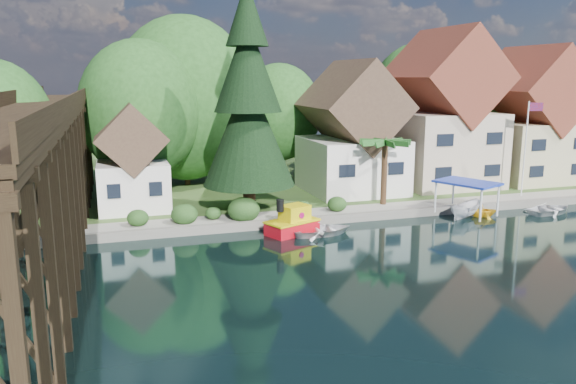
{
  "coord_description": "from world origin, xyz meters",
  "views": [
    {
      "loc": [
        -12.22,
        -27.47,
        10.12
      ],
      "look_at": [
        -1.76,
        6.0,
        2.89
      ],
      "focal_mm": 35.0,
      "sensor_mm": 36.0,
      "label": 1
    }
  ],
  "objects_px": {
    "trestle_bridge": "(42,166)",
    "palm_tree": "(385,144)",
    "flagpole": "(528,139)",
    "conifer": "(248,104)",
    "boat_canopy": "(466,202)",
    "house_center": "(442,119)",
    "house_right": "(529,124)",
    "house_left": "(352,137)",
    "tugboat": "(293,223)",
    "shed": "(132,165)",
    "boat_yellow": "(483,209)",
    "boat_white_b": "(551,208)",
    "boat_white_a": "(322,228)"
  },
  "relations": [
    {
      "from": "boat_white_a",
      "to": "palm_tree",
      "type": "bearing_deg",
      "value": -57.37
    },
    {
      "from": "tugboat",
      "to": "boat_yellow",
      "type": "bearing_deg",
      "value": 0.53
    },
    {
      "from": "palm_tree",
      "to": "boat_white_b",
      "type": "height_order",
      "value": "palm_tree"
    },
    {
      "from": "flagpole",
      "to": "boat_yellow",
      "type": "bearing_deg",
      "value": -153.4
    },
    {
      "from": "boat_canopy",
      "to": "boat_white_b",
      "type": "xyz_separation_m",
      "value": [
        6.92,
        -0.8,
        -0.75
      ]
    },
    {
      "from": "trestle_bridge",
      "to": "house_right",
      "type": "height_order",
      "value": "house_right"
    },
    {
      "from": "boat_canopy",
      "to": "boat_yellow",
      "type": "distance_m",
      "value": 1.47
    },
    {
      "from": "tugboat",
      "to": "boat_canopy",
      "type": "height_order",
      "value": "boat_canopy"
    },
    {
      "from": "tugboat",
      "to": "house_right",
      "type": "bearing_deg",
      "value": 20.09
    },
    {
      "from": "boat_white_a",
      "to": "boat_yellow",
      "type": "relative_size",
      "value": 1.8
    },
    {
      "from": "house_left",
      "to": "conifer",
      "type": "xyz_separation_m",
      "value": [
        -10.06,
        -4.75,
        3.13
      ]
    },
    {
      "from": "flagpole",
      "to": "palm_tree",
      "type": "bearing_deg",
      "value": 176.49
    },
    {
      "from": "trestle_bridge",
      "to": "palm_tree",
      "type": "height_order",
      "value": "trestle_bridge"
    },
    {
      "from": "house_right",
      "to": "boat_white_b",
      "type": "relative_size",
      "value": 3.17
    },
    {
      "from": "house_left",
      "to": "boat_white_a",
      "type": "height_order",
      "value": "house_left"
    },
    {
      "from": "conifer",
      "to": "house_left",
      "type": "bearing_deg",
      "value": 25.27
    },
    {
      "from": "shed",
      "to": "trestle_bridge",
      "type": "bearing_deg",
      "value": -118.19
    },
    {
      "from": "house_center",
      "to": "house_right",
      "type": "bearing_deg",
      "value": -3.18
    },
    {
      "from": "house_right",
      "to": "boat_canopy",
      "type": "bearing_deg",
      "value": -144.26
    },
    {
      "from": "flagpole",
      "to": "tugboat",
      "type": "height_order",
      "value": "flagpole"
    },
    {
      "from": "conifer",
      "to": "palm_tree",
      "type": "bearing_deg",
      "value": -5.28
    },
    {
      "from": "conifer",
      "to": "boat_yellow",
      "type": "bearing_deg",
      "value": -16.1
    },
    {
      "from": "house_left",
      "to": "tugboat",
      "type": "height_order",
      "value": "house_left"
    },
    {
      "from": "house_right",
      "to": "house_center",
      "type": "bearing_deg",
      "value": 176.82
    },
    {
      "from": "shed",
      "to": "boat_canopy",
      "type": "distance_m",
      "value": 24.48
    },
    {
      "from": "boat_white_a",
      "to": "boat_white_b",
      "type": "bearing_deg",
      "value": -91.31
    },
    {
      "from": "house_right",
      "to": "boat_white_a",
      "type": "bearing_deg",
      "value": -157.0
    },
    {
      "from": "house_center",
      "to": "conifer",
      "type": "xyz_separation_m",
      "value": [
        -19.06,
        -5.25,
        1.85
      ]
    },
    {
      "from": "tugboat",
      "to": "house_center",
      "type": "bearing_deg",
      "value": 30.31
    },
    {
      "from": "house_center",
      "to": "boat_canopy",
      "type": "relative_size",
      "value": 2.78
    },
    {
      "from": "boat_canopy",
      "to": "shed",
      "type": "bearing_deg",
      "value": 161.25
    },
    {
      "from": "shed",
      "to": "boat_canopy",
      "type": "height_order",
      "value": "shed"
    },
    {
      "from": "conifer",
      "to": "boat_canopy",
      "type": "distance_m",
      "value": 17.31
    },
    {
      "from": "palm_tree",
      "to": "tugboat",
      "type": "relative_size",
      "value": 1.36
    },
    {
      "from": "tugboat",
      "to": "conifer",
      "type": "bearing_deg",
      "value": 109.46
    },
    {
      "from": "house_right",
      "to": "boat_white_b",
      "type": "height_order",
      "value": "house_right"
    },
    {
      "from": "house_center",
      "to": "house_right",
      "type": "height_order",
      "value": "house_center"
    },
    {
      "from": "boat_yellow",
      "to": "flagpole",
      "type": "bearing_deg",
      "value": -52.18
    },
    {
      "from": "conifer",
      "to": "boat_yellow",
      "type": "height_order",
      "value": "conifer"
    },
    {
      "from": "house_left",
      "to": "tugboat",
      "type": "xyz_separation_m",
      "value": [
        -8.33,
        -9.63,
        -4.39
      ]
    },
    {
      "from": "house_left",
      "to": "house_right",
      "type": "xyz_separation_m",
      "value": [
        18.0,
        0.0,
        0.64
      ]
    },
    {
      "from": "house_left",
      "to": "palm_tree",
      "type": "bearing_deg",
      "value": -87.84
    },
    {
      "from": "boat_canopy",
      "to": "flagpole",
      "type": "bearing_deg",
      "value": 21.16
    },
    {
      "from": "conifer",
      "to": "palm_tree",
      "type": "xyz_separation_m",
      "value": [
        10.27,
        -0.95,
        -3.12
      ]
    },
    {
      "from": "house_left",
      "to": "tugboat",
      "type": "relative_size",
      "value": 2.82
    },
    {
      "from": "house_center",
      "to": "palm_tree",
      "type": "distance_m",
      "value": 10.83
    },
    {
      "from": "conifer",
      "to": "boat_white_b",
      "type": "relative_size",
      "value": 4.11
    },
    {
      "from": "boat_canopy",
      "to": "house_left",
      "type": "bearing_deg",
      "value": 118.42
    },
    {
      "from": "boat_white_a",
      "to": "boat_yellow",
      "type": "height_order",
      "value": "boat_yellow"
    },
    {
      "from": "flagpole",
      "to": "boat_yellow",
      "type": "relative_size",
      "value": 3.43
    }
  ]
}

